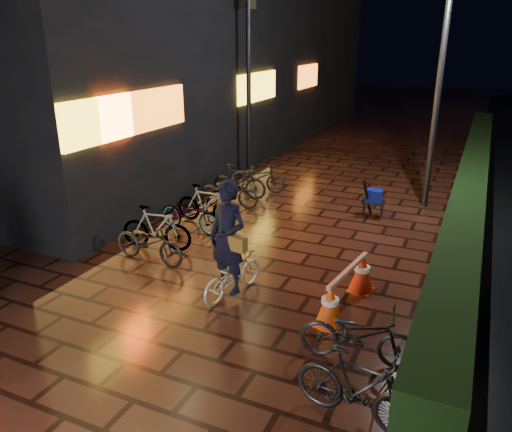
% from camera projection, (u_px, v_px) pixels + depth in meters
% --- Properties ---
extents(ground, '(80.00, 80.00, 0.00)m').
position_uv_depth(ground, '(221.00, 313.00, 7.94)').
color(ground, '#381911').
rests_on(ground, ground).
extents(hedge, '(0.70, 20.00, 1.00)m').
position_uv_depth(hedge, '(472.00, 181.00, 13.32)').
color(hedge, black).
rests_on(hedge, ground).
extents(storefront_block, '(12.09, 22.00, 9.00)m').
position_uv_depth(storefront_block, '(146.00, 27.00, 19.95)').
color(storefront_block, black).
rests_on(storefront_block, ground).
extents(lamp_post_hedge, '(0.52, 0.21, 5.46)m').
position_uv_depth(lamp_post_hedge, '(439.00, 87.00, 11.91)').
color(lamp_post_hedge, black).
rests_on(lamp_post_hedge, ground).
extents(lamp_post_sf, '(0.50, 0.15, 5.22)m').
position_uv_depth(lamp_post_sf, '(249.00, 83.00, 14.56)').
color(lamp_post_sf, black).
rests_on(lamp_post_sf, ground).
extents(cyclist, '(0.82, 1.49, 2.03)m').
position_uv_depth(cyclist, '(230.00, 255.00, 8.23)').
color(cyclist, silver).
rests_on(cyclist, ground).
extents(traffic_barrier, '(0.63, 1.73, 0.70)m').
position_uv_depth(traffic_barrier, '(347.00, 288.00, 8.01)').
color(traffic_barrier, '#EC470C').
rests_on(traffic_barrier, ground).
extents(cart_assembly, '(0.57, 0.60, 0.99)m').
position_uv_depth(cart_assembly, '(373.00, 197.00, 11.98)').
color(cart_assembly, black).
rests_on(cart_assembly, ground).
extents(parked_bikes_storefront, '(1.84, 5.86, 0.92)m').
position_uv_depth(parked_bikes_storefront, '(209.00, 202.00, 11.84)').
color(parked_bikes_storefront, black).
rests_on(parked_bikes_storefront, ground).
extents(parked_bikes_hedge, '(1.88, 1.84, 0.92)m').
position_uv_depth(parked_bikes_hedge, '(358.00, 357.00, 6.14)').
color(parked_bikes_hedge, black).
rests_on(parked_bikes_hedge, ground).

